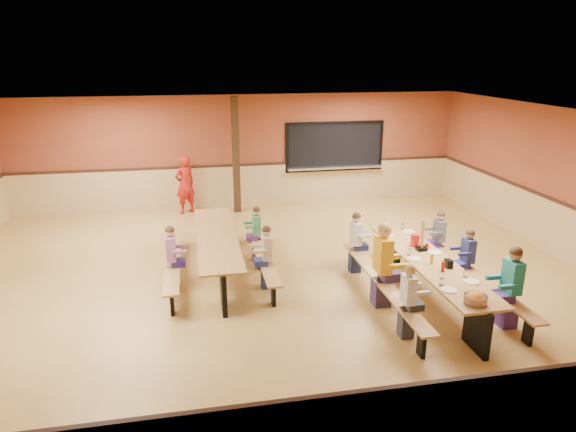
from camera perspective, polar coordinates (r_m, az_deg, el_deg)
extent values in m
plane|color=#A07A3C|center=(9.66, -1.84, -7.01)|extent=(12.00, 12.00, 0.00)
cube|color=brown|center=(13.97, -5.22, 7.17)|extent=(12.00, 0.04, 3.00)
cube|color=brown|center=(4.67, 8.26, -15.46)|extent=(12.00, 0.04, 3.00)
cube|color=brown|center=(11.66, 28.65, 2.94)|extent=(0.04, 10.00, 3.00)
cube|color=white|center=(8.84, -2.03, 10.95)|extent=(12.00, 10.00, 0.04)
cube|color=black|center=(14.42, 5.20, 7.70)|extent=(2.60, 0.06, 1.20)
cube|color=silver|center=(14.45, 5.24, 5.42)|extent=(2.70, 0.28, 0.06)
cube|color=black|center=(13.37, -5.81, 6.67)|extent=(0.18, 0.18, 3.00)
cube|color=#A37640|center=(8.89, 15.49, -4.89)|extent=(0.75, 3.60, 0.04)
cube|color=black|center=(7.84, 20.28, -11.58)|extent=(0.08, 0.60, 0.70)
cube|color=black|center=(10.33, 11.58, -3.59)|extent=(0.08, 0.60, 0.70)
cube|color=#A37640|center=(8.69, 10.40, -7.14)|extent=(0.26, 3.60, 0.04)
cube|color=black|center=(8.78, 10.32, -8.47)|extent=(0.06, 0.18, 0.41)
cube|color=#A37640|center=(9.39, 19.89, -6.02)|extent=(0.26, 3.60, 0.04)
cube|color=black|center=(9.47, 19.75, -7.27)|extent=(0.06, 0.18, 0.41)
cube|color=#A37640|center=(9.79, -7.94, -2.29)|extent=(0.75, 3.60, 0.04)
cube|color=black|center=(8.50, -7.20, -8.16)|extent=(0.08, 0.60, 0.70)
cube|color=black|center=(11.37, -8.33, -1.41)|extent=(0.08, 0.60, 0.70)
cube|color=#A37640|center=(9.89, -12.65, -4.13)|extent=(0.26, 3.60, 0.04)
cube|color=black|center=(9.97, -12.57, -5.33)|extent=(0.06, 0.18, 0.41)
cube|color=#A37640|center=(9.96, -3.12, -3.55)|extent=(0.26, 3.60, 0.04)
cube|color=black|center=(10.04, -3.10, -4.75)|extent=(0.06, 0.18, 0.41)
imported|color=#AB1A13|center=(13.62, -11.36, 3.45)|extent=(0.67, 0.60, 1.53)
cylinder|color=red|center=(9.42, 13.94, -2.61)|extent=(0.16, 0.16, 0.22)
cube|color=black|center=(8.67, 17.39, -5.05)|extent=(0.10, 0.14, 0.13)
cylinder|color=yellow|center=(8.72, 15.67, -4.61)|extent=(0.06, 0.06, 0.17)
cylinder|color=#B2140F|center=(8.47, 16.84, -5.39)|extent=(0.06, 0.06, 0.17)
cube|color=black|center=(9.28, 14.58, -3.52)|extent=(0.16, 0.16, 0.06)
cube|color=#A37640|center=(9.18, 14.71, -1.89)|extent=(0.02, 0.09, 0.50)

